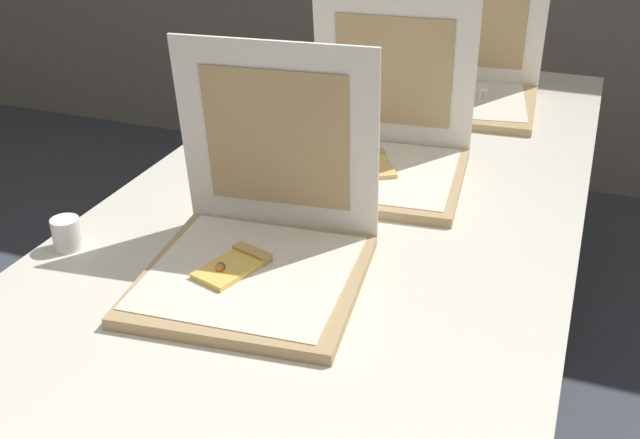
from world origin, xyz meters
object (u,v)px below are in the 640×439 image
cup_white_near_left (67,234)px  table (340,224)px  cup_white_mid (225,156)px  pizza_box_front (257,246)px  pizza_box_back (469,86)px  cup_white_far (324,119)px  pizza_box_middle (381,152)px

cup_white_near_left → table: bearing=39.0°
table → cup_white_mid: (-0.32, 0.09, 0.07)m
pizza_box_front → pizza_box_back: bearing=73.9°
pizza_box_back → table: bearing=-103.7°
table → cup_white_near_left: (-0.43, -0.35, 0.07)m
pizza_box_front → cup_white_near_left: 0.39m
pizza_box_back → cup_white_near_left: 1.25m
pizza_box_front → cup_white_mid: (-0.27, 0.40, -0.03)m
pizza_box_front → cup_white_far: size_ratio=6.78×
table → pizza_box_front: bearing=-99.5°
cup_white_near_left → cup_white_mid: bearing=76.0°
cup_white_mid → cup_white_near_left: bearing=-104.0°
table → pizza_box_back: bearing=80.3°
table → cup_white_near_left: size_ratio=37.51×
cup_white_near_left → cup_white_far: bearing=72.3°
table → pizza_box_front: 0.33m
pizza_box_middle → cup_white_far: size_ratio=6.69×
cup_white_far → cup_white_near_left: bearing=-107.7°
table → pizza_box_middle: (0.03, 0.19, 0.10)m
table → pizza_box_back: pizza_box_back is taller
pizza_box_front → cup_white_far: bearing=94.6°
pizza_box_front → cup_white_mid: pizza_box_front is taller
pizza_box_middle → pizza_box_back: pizza_box_middle is taller
cup_white_near_left → cup_white_far: (0.24, 0.76, 0.00)m
pizza_box_middle → pizza_box_back: 0.58m
cup_white_near_left → cup_white_far: size_ratio=1.00×
pizza_box_middle → pizza_box_front: bearing=-105.0°
pizza_box_back → cup_white_far: bearing=-136.7°
pizza_box_middle → cup_white_far: bearing=130.0°
pizza_box_middle → pizza_box_back: (0.10, 0.57, -0.00)m
cup_white_mid → pizza_box_back: bearing=55.9°
table → cup_white_far: (-0.19, 0.41, 0.07)m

